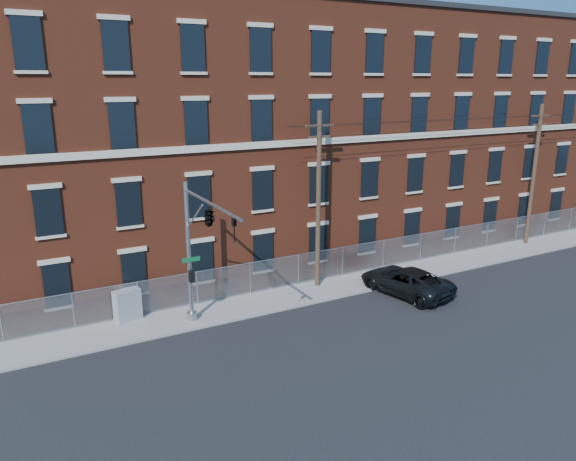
% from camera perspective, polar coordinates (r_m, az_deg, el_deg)
% --- Properties ---
extents(ground, '(140.00, 140.00, 0.00)m').
position_cam_1_polar(ground, '(26.75, 5.71, -10.50)').
color(ground, black).
rests_on(ground, ground).
extents(sidewalk, '(65.00, 3.00, 0.12)m').
position_cam_1_polar(sidewalk, '(37.54, 16.73, -3.24)').
color(sidewalk, gray).
rests_on(sidewalk, ground).
extents(mill_building, '(55.30, 14.32, 16.30)m').
position_cam_1_polar(mill_building, '(42.54, 8.99, 10.52)').
color(mill_building, maroon).
rests_on(mill_building, ground).
extents(chain_link_fence, '(59.06, 0.06, 1.85)m').
position_cam_1_polar(chain_link_fence, '(38.12, 15.48, -1.29)').
color(chain_link_fence, '#A5A8AD').
rests_on(chain_link_fence, ground).
extents(traffic_signal_mast, '(0.90, 6.75, 7.00)m').
position_cam_1_polar(traffic_signal_mast, '(24.11, -8.82, 0.17)').
color(traffic_signal_mast, '#9EA0A5').
rests_on(traffic_signal_mast, ground).
extents(utility_pole_near, '(1.80, 0.28, 10.00)m').
position_cam_1_polar(utility_pole_near, '(30.51, 3.22, 3.45)').
color(utility_pole_near, '#443022').
rests_on(utility_pole_near, ground).
extents(utility_pole_mid, '(1.80, 0.28, 10.00)m').
position_cam_1_polar(utility_pole_mid, '(42.66, 24.40, 5.55)').
color(utility_pole_mid, '#443022').
rests_on(utility_pole_mid, ground).
extents(overhead_wires, '(40.00, 0.62, 0.62)m').
position_cam_1_polar(overhead_wires, '(42.26, 24.97, 10.59)').
color(overhead_wires, black).
rests_on(overhead_wires, ground).
extents(pickup_truck, '(3.55, 5.86, 1.52)m').
position_cam_1_polar(pickup_truck, '(31.50, 12.24, -5.18)').
color(pickup_truck, black).
rests_on(pickup_truck, ground).
extents(utility_cabinet, '(1.39, 0.92, 1.59)m').
position_cam_1_polar(utility_cabinet, '(28.37, -16.49, -7.50)').
color(utility_cabinet, '#919497').
rests_on(utility_cabinet, sidewalk).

